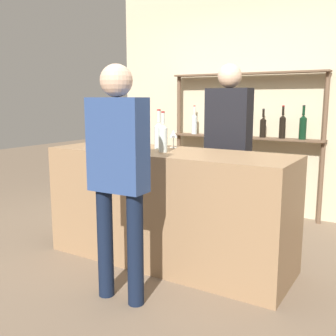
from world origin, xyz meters
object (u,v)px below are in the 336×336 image
counter_bottle_0 (102,129)px  wine_glass (173,134)px  counter_bottle_1 (159,134)px  server_behind_counter (228,138)px  customer_center (118,165)px  counter_bottle_2 (163,137)px

counter_bottle_0 → wine_glass: bearing=5.5°
counter_bottle_1 → server_behind_counter: size_ratio=0.20×
counter_bottle_1 → wine_glass: counter_bottle_1 is taller
counter_bottle_1 → customer_center: bearing=-75.2°
counter_bottle_1 → counter_bottle_2: size_ratio=1.03×
counter_bottle_0 → counter_bottle_2: counter_bottle_0 is taller
counter_bottle_1 → customer_center: size_ratio=0.21×
wine_glass → server_behind_counter: server_behind_counter is taller
counter_bottle_2 → customer_center: (0.07, -0.67, -0.13)m
counter_bottle_0 → counter_bottle_1: size_ratio=1.06×
wine_glass → customer_center: 0.99m
counter_bottle_0 → customer_center: size_ratio=0.22×
counter_bottle_1 → customer_center: (0.22, -0.84, -0.13)m
counter_bottle_0 → customer_center: 1.29m
counter_bottle_0 → customer_center: customer_center is taller
customer_center → counter_bottle_1: bearing=12.5°
wine_glass → server_behind_counter: 0.60m
server_behind_counter → customer_center: 1.49m
wine_glass → customer_center: bearing=-81.1°
customer_center → counter_bottle_2: bearing=3.6°
counter_bottle_2 → counter_bottle_1: bearing=132.1°
wine_glass → counter_bottle_2: bearing=-74.4°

